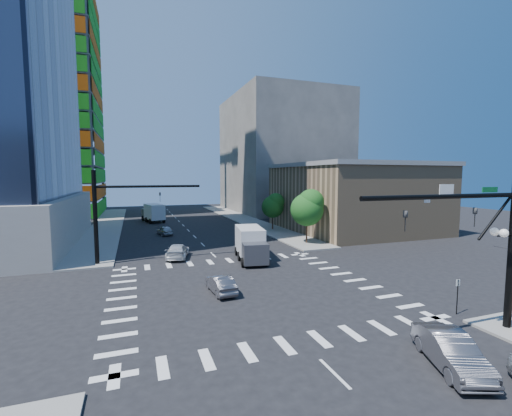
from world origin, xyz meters
name	(u,v)px	position (x,y,z in m)	size (l,w,h in m)	color
ground	(248,289)	(0.00, 0.00, 0.00)	(160.00, 160.00, 0.00)	black
road_markings	(248,289)	(0.00, 0.00, 0.01)	(20.00, 20.00, 0.01)	silver
sidewalk_ne	(244,219)	(12.50, 40.00, 0.07)	(5.00, 60.00, 0.15)	gray
sidewalk_nw	(107,225)	(-12.50, 40.00, 0.07)	(5.00, 60.00, 0.15)	gray
construction_building	(34,101)	(-27.41, 61.93, 24.61)	(25.16, 34.50, 70.60)	slate
commercial_building	(353,197)	(25.00, 22.00, 5.31)	(20.50, 22.50, 10.60)	tan
bg_building_ne	(281,155)	(27.00, 55.00, 14.00)	(24.00, 30.00, 28.00)	#5D5954
signal_mast_se	(501,242)	(10.60, -11.50, 5.01)	(10.51, 2.48, 9.00)	black
signal_mast_nw	(112,208)	(-10.00, 11.50, 5.49)	(10.20, 0.40, 9.00)	black
tree_south	(308,207)	(12.63, 13.90, 4.69)	(4.16, 4.16, 6.82)	#382316
tree_north	(274,205)	(12.93, 25.90, 3.99)	(3.54, 3.52, 5.78)	#382316
no_parking_sign	(458,293)	(10.70, -9.00, 1.38)	(0.30, 0.06, 2.20)	black
car_nb_right	(451,351)	(5.16, -13.32, 0.77)	(1.62, 4.66, 1.53)	#58575D
car_nb_far	(251,242)	(5.12, 14.02, 0.67)	(2.23, 4.84, 1.35)	black
car_sb_near	(178,251)	(-3.82, 11.94, 0.72)	(2.03, 4.99, 1.45)	silver
car_sb_mid	(165,230)	(-3.86, 27.00, 0.66)	(1.56, 3.88, 1.32)	#A8AAB0
car_sb_cross	(221,284)	(-2.16, -0.15, 0.65)	(1.38, 3.95, 1.30)	#57565C
box_truck_near	(251,247)	(3.07, 8.14, 1.45)	(3.66, 6.60, 3.28)	black
box_truck_far	(153,214)	(-4.73, 42.94, 1.49)	(4.16, 6.89, 3.37)	black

